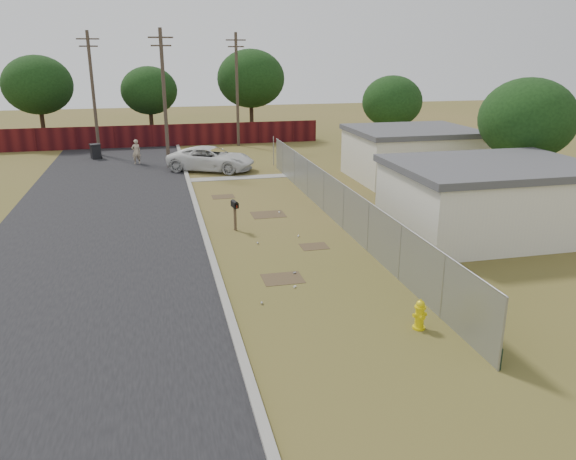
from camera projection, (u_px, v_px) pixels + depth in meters
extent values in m
plane|color=brown|center=(275.00, 234.00, 24.37)|extent=(120.00, 120.00, 0.00)
cube|color=black|center=(108.00, 199.00, 30.13)|extent=(9.00, 60.00, 0.02)
cube|color=#9E9C93|center=(192.00, 193.00, 31.10)|extent=(0.25, 60.00, 0.12)
cube|color=#9E9C93|center=(237.00, 178.00, 35.02)|extent=(6.20, 1.00, 0.03)
cylinder|color=gray|center=(503.00, 335.00, 13.62)|extent=(0.06, 0.06, 2.00)
cylinder|color=gray|center=(443.00, 287.00, 16.40)|extent=(0.06, 0.06, 2.00)
cylinder|color=gray|center=(400.00, 253.00, 19.18)|extent=(0.06, 0.06, 2.00)
cylinder|color=gray|center=(368.00, 227.00, 21.96)|extent=(0.06, 0.06, 2.00)
cylinder|color=gray|center=(344.00, 207.00, 24.74)|extent=(0.06, 0.06, 2.00)
cylinder|color=gray|center=(324.00, 191.00, 27.52)|extent=(0.06, 0.06, 2.00)
cylinder|color=gray|center=(308.00, 179.00, 30.30)|extent=(0.06, 0.06, 2.00)
cylinder|color=gray|center=(294.00, 168.00, 33.08)|extent=(0.06, 0.06, 2.00)
cylinder|color=gray|center=(283.00, 159.00, 35.86)|extent=(0.06, 0.06, 2.00)
cylinder|color=gray|center=(273.00, 151.00, 38.64)|extent=(0.06, 0.06, 2.00)
cylinder|color=gray|center=(337.00, 180.00, 25.36)|extent=(0.04, 26.00, 0.04)
cube|color=gray|center=(337.00, 202.00, 25.67)|extent=(0.01, 26.00, 2.00)
cube|color=black|center=(337.00, 216.00, 25.90)|extent=(0.03, 26.00, 0.60)
cube|color=#4D1012|center=(140.00, 136.00, 45.94)|extent=(30.00, 0.12, 1.80)
cylinder|color=#473B2F|center=(165.00, 100.00, 36.95)|extent=(0.24, 0.24, 9.00)
cube|color=#473B2F|center=(160.00, 37.00, 35.76)|extent=(1.60, 0.10, 0.10)
cube|color=#473B2F|center=(161.00, 46.00, 35.91)|extent=(1.30, 0.10, 0.10)
cylinder|color=#473B2F|center=(93.00, 95.00, 41.41)|extent=(0.24, 0.24, 9.00)
cube|color=#473B2F|center=(88.00, 39.00, 40.22)|extent=(1.60, 0.10, 0.10)
cube|color=#473B2F|center=(88.00, 46.00, 40.37)|extent=(1.30, 0.10, 0.10)
cylinder|color=#473B2F|center=(237.00, 90.00, 45.68)|extent=(0.24, 0.24, 9.00)
cube|color=#473B2F|center=(236.00, 40.00, 44.49)|extent=(1.60, 0.10, 0.10)
cube|color=#473B2F|center=(236.00, 47.00, 44.64)|extent=(1.30, 0.10, 0.10)
cube|color=beige|center=(489.00, 202.00, 24.06)|extent=(8.00, 6.00, 2.80)
cube|color=#47474B|center=(494.00, 166.00, 23.59)|extent=(8.32, 6.24, 0.30)
cube|color=beige|center=(411.00, 156.00, 34.59)|extent=(7.00, 6.00, 2.80)
cube|color=#47474B|center=(412.00, 131.00, 34.11)|extent=(7.28, 6.24, 0.30)
cylinder|color=#372618|center=(43.00, 124.00, 47.67)|extent=(0.36, 0.36, 3.30)
ellipsoid|color=black|center=(38.00, 85.00, 46.68)|extent=(5.70, 5.70, 4.84)
cylinder|color=#372618|center=(151.00, 122.00, 50.64)|extent=(0.36, 0.36, 2.86)
ellipsoid|color=black|center=(149.00, 90.00, 49.78)|extent=(4.94, 4.94, 4.20)
cylinder|color=#372618|center=(252.00, 117.00, 51.58)|extent=(0.36, 0.36, 3.52)
ellipsoid|color=black|center=(251.00, 79.00, 50.54)|extent=(6.08, 6.08, 5.17)
cylinder|color=#372618|center=(390.00, 135.00, 43.50)|extent=(0.36, 0.36, 2.64)
ellipsoid|color=black|center=(392.00, 101.00, 42.71)|extent=(4.56, 4.56, 3.88)
cylinder|color=#372618|center=(521.00, 172.00, 29.78)|extent=(0.36, 0.36, 2.86)
ellipsoid|color=black|center=(527.00, 119.00, 28.93)|extent=(4.94, 4.94, 4.20)
cylinder|color=yellow|center=(419.00, 327.00, 16.05)|extent=(0.37, 0.37, 0.06)
cylinder|color=yellow|center=(420.00, 317.00, 15.95)|extent=(0.26, 0.26, 0.63)
cylinder|color=yellow|center=(420.00, 307.00, 15.85)|extent=(0.34, 0.34, 0.05)
sphere|color=yellow|center=(421.00, 304.00, 15.83)|extent=(0.25, 0.25, 0.25)
cylinder|color=yellow|center=(421.00, 300.00, 15.79)|extent=(0.04, 0.04, 0.06)
cylinder|color=yellow|center=(415.00, 315.00, 15.89)|extent=(0.11, 0.12, 0.12)
cylinder|color=yellow|center=(425.00, 314.00, 15.96)|extent=(0.11, 0.12, 0.12)
cylinder|color=yellow|center=(422.00, 317.00, 15.79)|extent=(0.15, 0.13, 0.15)
cube|color=brown|center=(235.00, 218.00, 24.67)|extent=(0.12, 0.12, 1.12)
cube|color=black|center=(235.00, 205.00, 24.49)|extent=(0.30, 0.57, 0.20)
cylinder|color=black|center=(235.00, 203.00, 24.46)|extent=(0.30, 0.57, 0.20)
cube|color=red|center=(237.00, 207.00, 24.24)|extent=(0.03, 0.05, 0.11)
imported|color=silver|center=(211.00, 159.00, 37.01)|extent=(6.23, 4.90, 1.57)
imported|color=tan|center=(136.00, 152.00, 39.14)|extent=(0.73, 0.59, 1.72)
cube|color=black|center=(96.00, 152.00, 41.13)|extent=(0.81, 0.81, 1.03)
cube|color=black|center=(95.00, 145.00, 40.96)|extent=(0.89, 0.89, 0.09)
cylinder|color=black|center=(102.00, 158.00, 41.15)|extent=(0.12, 0.22, 0.21)
cylinder|color=silver|center=(295.00, 287.00, 18.79)|extent=(0.12, 0.12, 0.07)
cylinder|color=#A3A3A8|center=(294.00, 273.00, 19.97)|extent=(0.11, 0.09, 0.07)
cylinder|color=silver|center=(298.00, 236.00, 23.95)|extent=(0.11, 0.12, 0.07)
cylinder|color=#A3A3A8|center=(262.00, 303.00, 17.57)|extent=(0.07, 0.10, 0.07)
cylinder|color=silver|center=(279.00, 212.00, 27.46)|extent=(0.09, 0.11, 0.07)
cylinder|color=#A3A3A8|center=(258.00, 243.00, 23.06)|extent=(0.09, 0.11, 0.07)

